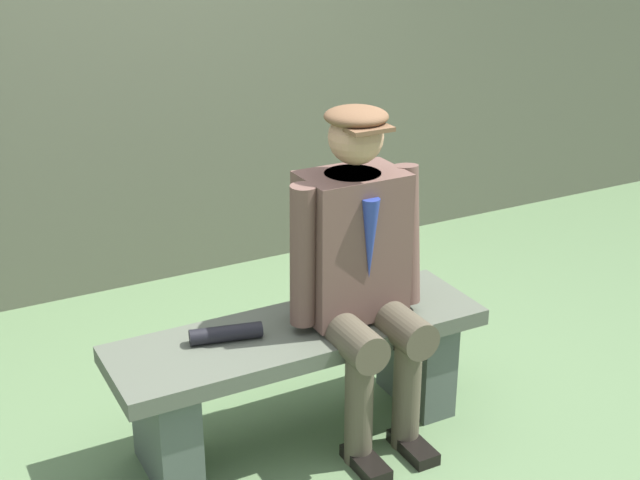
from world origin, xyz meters
The scene contains 5 objects.
ground_plane centered at (0.00, 0.00, 0.00)m, with size 30.00×30.00×0.00m, color #58754B.
bench centered at (0.00, 0.00, 0.33)m, with size 1.49×0.45×0.49m.
seated_man centered at (-0.23, 0.06, 0.74)m, with size 0.56×0.57×1.34m.
rolled_magazine centered at (0.29, -0.03, 0.52)m, with size 0.06×0.06×0.27m, color black.
stadium_wall centered at (0.00, -1.83, 1.04)m, with size 12.00×0.24×2.07m, color #5C5F4B.
Camera 1 is at (1.35, 2.72, 2.11)m, focal length 49.60 mm.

